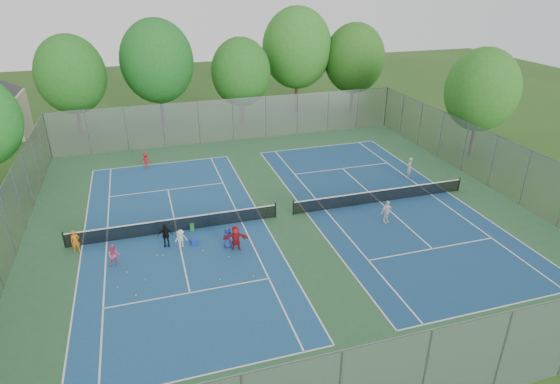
{
  "coord_description": "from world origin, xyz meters",
  "views": [
    {
      "loc": [
        -8.26,
        -25.89,
        14.57
      ],
      "look_at": [
        0.0,
        1.0,
        1.3
      ],
      "focal_mm": 30.0,
      "sensor_mm": 36.0,
      "label": 1
    }
  ],
  "objects_px": {
    "ball_hopper": "(192,227)",
    "ball_crate": "(194,242)",
    "net_left": "(176,225)",
    "net_right": "(380,196)",
    "instructor": "(409,168)"
  },
  "relations": [
    {
      "from": "ball_hopper",
      "to": "net_left",
      "type": "bearing_deg",
      "value": 168.2
    },
    {
      "from": "net_left",
      "to": "ball_hopper",
      "type": "relative_size",
      "value": 26.02
    },
    {
      "from": "net_left",
      "to": "net_right",
      "type": "xyz_separation_m",
      "value": [
        14.0,
        0.0,
        0.0
      ]
    },
    {
      "from": "instructor",
      "to": "net_left",
      "type": "bearing_deg",
      "value": -30.96
    },
    {
      "from": "ball_crate",
      "to": "ball_hopper",
      "type": "xyz_separation_m",
      "value": [
        0.1,
        1.63,
        0.08
      ]
    },
    {
      "from": "net_left",
      "to": "net_right",
      "type": "relative_size",
      "value": 1.0
    },
    {
      "from": "ball_crate",
      "to": "instructor",
      "type": "height_order",
      "value": "instructor"
    },
    {
      "from": "ball_hopper",
      "to": "instructor",
      "type": "xyz_separation_m",
      "value": [
        17.14,
        3.33,
        0.61
      ]
    },
    {
      "from": "net_left",
      "to": "instructor",
      "type": "distance_m",
      "value": 18.35
    },
    {
      "from": "ball_hopper",
      "to": "ball_crate",
      "type": "bearing_deg",
      "value": -93.45
    },
    {
      "from": "net_right",
      "to": "instructor",
      "type": "height_order",
      "value": "instructor"
    },
    {
      "from": "ball_hopper",
      "to": "instructor",
      "type": "distance_m",
      "value": 17.48
    },
    {
      "from": "ball_hopper",
      "to": "instructor",
      "type": "height_order",
      "value": "instructor"
    },
    {
      "from": "net_right",
      "to": "ball_hopper",
      "type": "height_order",
      "value": "net_right"
    },
    {
      "from": "net_left",
      "to": "ball_hopper",
      "type": "bearing_deg",
      "value": -11.8
    }
  ]
}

